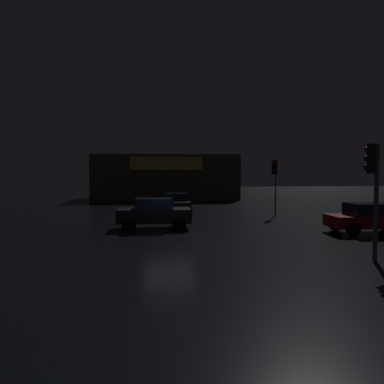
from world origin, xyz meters
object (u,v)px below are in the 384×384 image
(car_crossing, at_px, (177,204))
(traffic_signal_opposite, at_px, (275,173))
(traffic_signal_main, at_px, (373,178))
(car_far, at_px, (154,213))
(store_building, at_px, (165,177))
(car_near, at_px, (370,218))

(car_crossing, bearing_deg, traffic_signal_opposite, -9.22)
(traffic_signal_main, height_order, car_far, traffic_signal_main)
(traffic_signal_opposite, xyz_separation_m, car_far, (-8.28, -5.46, -2.13))
(traffic_signal_main, distance_m, car_far, 11.11)
(store_building, xyz_separation_m, traffic_signal_main, (6.27, -31.98, 0.31))
(store_building, distance_m, car_far, 24.01)
(store_building, relative_size, car_far, 4.11)
(car_near, height_order, car_crossing, car_crossing)
(car_crossing, bearing_deg, car_near, -45.10)
(car_near, bearing_deg, store_building, 109.67)
(car_near, bearing_deg, car_crossing, 134.90)
(traffic_signal_main, relative_size, traffic_signal_opposite, 1.03)
(car_crossing, bearing_deg, store_building, 91.38)
(traffic_signal_opposite, bearing_deg, car_near, -73.89)
(traffic_signal_opposite, bearing_deg, traffic_signal_main, -93.72)
(store_building, distance_m, car_crossing, 17.46)
(car_near, relative_size, car_far, 1.05)
(traffic_signal_main, relative_size, car_near, 0.97)
(store_building, bearing_deg, traffic_signal_opposite, -68.85)
(store_building, distance_m, traffic_signal_main, 32.59)
(store_building, distance_m, car_near, 28.13)
(store_building, height_order, car_far, store_building)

